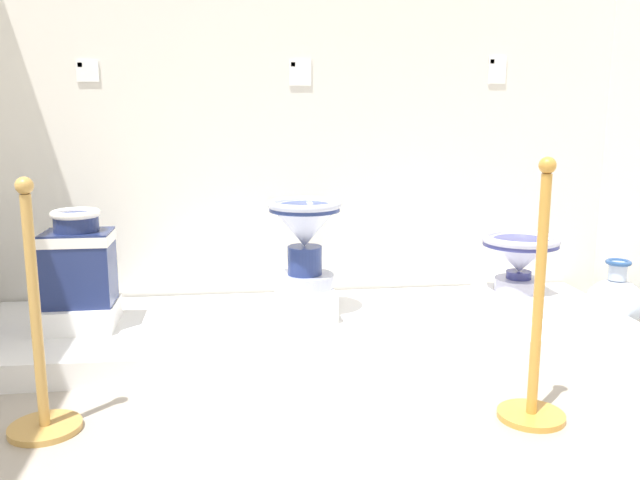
# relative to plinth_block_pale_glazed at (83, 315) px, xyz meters

# --- Properties ---
(wall_back) EXTENTS (3.96, 0.06, 3.14)m
(wall_back) POSITION_rel_plinth_block_pale_glazed_xyz_m (1.12, 0.55, 1.39)
(wall_back) COLOR silver
(wall_back) RESTS_ON ground_plane
(display_platform) EXTENTS (3.34, 1.00, 0.13)m
(display_platform) POSITION_rel_plinth_block_pale_glazed_xyz_m (1.12, 0.00, -0.12)
(display_platform) COLOR white
(display_platform) RESTS_ON ground_plane
(plinth_block_pale_glazed) EXTENTS (0.33, 0.34, 0.12)m
(plinth_block_pale_glazed) POSITION_rel_plinth_block_pale_glazed_xyz_m (0.00, 0.00, 0.00)
(plinth_block_pale_glazed) COLOR white
(plinth_block_pale_glazed) RESTS_ON display_platform
(antique_toilet_pale_glazed) EXTENTS (0.33, 0.26, 0.47)m
(antique_toilet_pale_glazed) POSITION_rel_plinth_block_pale_glazed_xyz_m (0.00, 0.00, 0.29)
(antique_toilet_pale_glazed) COLOR navy
(antique_toilet_pale_glazed) RESTS_ON plinth_block_pale_glazed
(plinth_block_rightmost) EXTENTS (0.29, 0.40, 0.15)m
(plinth_block_rightmost) POSITION_rel_plinth_block_pale_glazed_xyz_m (1.12, 0.06, 0.01)
(plinth_block_rightmost) COLOR white
(plinth_block_rightmost) RESTS_ON display_platform
(antique_toilet_rightmost) EXTENTS (0.38, 0.38, 0.46)m
(antique_toilet_rightmost) POSITION_rel_plinth_block_pale_glazed_xyz_m (1.12, 0.06, 0.38)
(antique_toilet_rightmost) COLOR silver
(antique_toilet_rightmost) RESTS_ON plinth_block_rightmost
(plinth_block_squat_floral) EXTENTS (0.39, 0.36, 0.10)m
(plinth_block_squat_floral) POSITION_rel_plinth_block_pale_glazed_xyz_m (2.26, -0.00, -0.01)
(plinth_block_squat_floral) COLOR white
(plinth_block_squat_floral) RESTS_ON display_platform
(antique_toilet_squat_floral) EXTENTS (0.41, 0.41, 0.30)m
(antique_toilet_squat_floral) POSITION_rel_plinth_block_pale_glazed_xyz_m (2.26, -0.00, 0.25)
(antique_toilet_squat_floral) COLOR #AEB0CD
(antique_toilet_squat_floral) RESTS_ON plinth_block_squat_floral
(info_placard_first) EXTENTS (0.12, 0.01, 0.11)m
(info_placard_first) POSITION_rel_plinth_block_pale_glazed_xyz_m (-0.00, 0.51, 1.21)
(info_placard_first) COLOR white
(info_placard_second) EXTENTS (0.12, 0.01, 0.14)m
(info_placard_second) POSITION_rel_plinth_block_pale_glazed_xyz_m (1.14, 0.51, 1.21)
(info_placard_second) COLOR white
(info_placard_third) EXTENTS (0.10, 0.01, 0.16)m
(info_placard_third) POSITION_rel_plinth_block_pale_glazed_xyz_m (2.29, 0.51, 1.23)
(info_placard_third) COLOR white
(decorative_vase_spare) EXTENTS (0.30, 0.30, 0.40)m
(decorative_vase_spare) POSITION_rel_plinth_block_pale_glazed_xyz_m (2.80, -0.06, -0.02)
(decorative_vase_spare) COLOR navy
(decorative_vase_spare) RESTS_ON ground_plane
(stanchion_post_near_left) EXTENTS (0.27, 0.27, 0.96)m
(stanchion_post_near_left) POSITION_rel_plinth_block_pale_glazed_xyz_m (0.03, -0.86, 0.08)
(stanchion_post_near_left) COLOR #BD8D45
(stanchion_post_near_left) RESTS_ON ground_plane
(stanchion_post_near_right) EXTENTS (0.26, 0.26, 1.02)m
(stanchion_post_near_right) POSITION_rel_plinth_block_pale_glazed_xyz_m (1.89, -1.00, 0.11)
(stanchion_post_near_right) COLOR gold
(stanchion_post_near_right) RESTS_ON ground_plane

